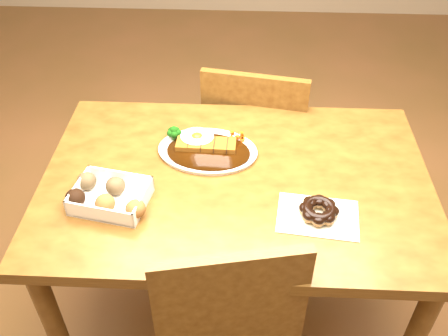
{
  "coord_description": "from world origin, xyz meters",
  "views": [
    {
      "loc": [
        0.02,
        -1.15,
        1.78
      ],
      "look_at": [
        -0.04,
        -0.03,
        0.81
      ],
      "focal_mm": 40.0,
      "sensor_mm": 36.0,
      "label": 1
    }
  ],
  "objects_px": {
    "katsu_curry_plate": "(206,148)",
    "chair_far": "(256,141)",
    "pon_de_ring": "(319,211)",
    "table": "(236,200)",
    "donut_box": "(108,196)"
  },
  "relations": [
    {
      "from": "pon_de_ring",
      "to": "katsu_curry_plate",
      "type": "bearing_deg",
      "value": 140.68
    },
    {
      "from": "pon_de_ring",
      "to": "chair_far",
      "type": "bearing_deg",
      "value": 103.11
    },
    {
      "from": "donut_box",
      "to": "chair_far",
      "type": "bearing_deg",
      "value": 56.53
    },
    {
      "from": "chair_far",
      "to": "katsu_curry_plate",
      "type": "height_order",
      "value": "chair_far"
    },
    {
      "from": "chair_far",
      "to": "katsu_curry_plate",
      "type": "xyz_separation_m",
      "value": [
        -0.18,
        -0.42,
        0.29
      ]
    },
    {
      "from": "table",
      "to": "donut_box",
      "type": "distance_m",
      "value": 0.41
    },
    {
      "from": "pon_de_ring",
      "to": "table",
      "type": "bearing_deg",
      "value": 146.2
    },
    {
      "from": "katsu_curry_plate",
      "to": "donut_box",
      "type": "height_order",
      "value": "katsu_curry_plate"
    },
    {
      "from": "katsu_curry_plate",
      "to": "chair_far",
      "type": "bearing_deg",
      "value": 66.97
    },
    {
      "from": "chair_far",
      "to": "donut_box",
      "type": "distance_m",
      "value": 0.85
    },
    {
      "from": "katsu_curry_plate",
      "to": "donut_box",
      "type": "relative_size",
      "value": 1.4
    },
    {
      "from": "donut_box",
      "to": "table",
      "type": "bearing_deg",
      "value": 19.69
    },
    {
      "from": "chair_far",
      "to": "donut_box",
      "type": "bearing_deg",
      "value": 66.44
    },
    {
      "from": "table",
      "to": "chair_far",
      "type": "xyz_separation_m",
      "value": [
        0.07,
        0.54,
        -0.17
      ]
    },
    {
      "from": "chair_far",
      "to": "donut_box",
      "type": "height_order",
      "value": "chair_far"
    }
  ]
}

